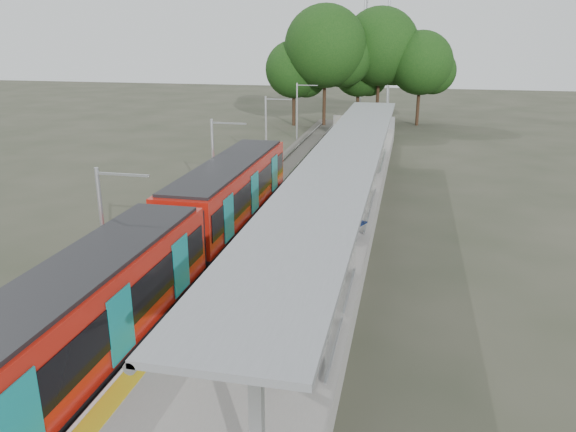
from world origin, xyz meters
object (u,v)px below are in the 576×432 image
Objects in this scene: bench_far at (361,168)px; litter_bin at (332,261)px; train at (176,238)px; bench_mid at (352,224)px; info_pillar_far at (334,203)px; info_pillar_near at (261,322)px; bench_near at (294,348)px.

litter_bin is (0.33, -15.89, -0.07)m from bench_far.
train reaches higher than litter_bin.
info_pillar_far reaches higher than bench_mid.
info_pillar_far is at bearing 72.94° from info_pillar_near.
bench_far is at bearing 94.80° from bench_near.
litter_bin is at bearing -105.28° from bench_far.
info_pillar_far is 7.19m from litter_bin.
info_pillar_far is at bearing 97.36° from litter_bin.
info_pillar_near is at bearing 151.34° from bench_near.
info_pillar_far reaches higher than bench_near.
bench_mid is 10.31m from info_pillar_near.
litter_bin is at bearing -72.70° from info_pillar_far.
info_pillar_far reaches higher than litter_bin.
info_pillar_far is (-1.22, 2.83, 0.08)m from bench_mid.
bench_mid is 1.11× the size of bench_far.
train is 6.38m from litter_bin.
bench_near is at bearing -106.03° from bench_far.
train is 17.66× the size of bench_far.
bench_mid is at bearing 91.97° from bench_near.
bench_far is 8.79m from info_pillar_far.
info_pillar_far is (5.42, 7.44, -0.37)m from train.
bench_far is 1.65× the size of litter_bin.
info_pillar_near is 1.20× the size of info_pillar_far.
train is at bearing 116.76° from info_pillar_near.
info_pillar_near is at bearing -109.05° from bench_far.
train is 9.22m from info_pillar_far.
bench_far reaches higher than litter_bin.
train reaches higher than info_pillar_near.
bench_far is at bearing 69.65° from train.
train is at bearing -116.12° from info_pillar_far.
bench_near is at bearing -69.29° from bench_mid.
bench_mid is 3.08m from info_pillar_far.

